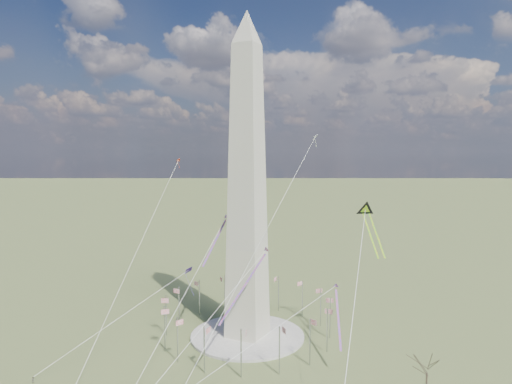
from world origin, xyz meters
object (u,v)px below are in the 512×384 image
at_px(washington_monument, 247,186).
at_px(kite_delta_black, 367,213).
at_px(person_west, 33,380).
at_px(tree_near, 427,370).

height_order(washington_monument, kite_delta_black, washington_monument).
relative_size(washington_monument, person_west, 65.24).
bearing_deg(person_west, tree_near, -121.47).
xyz_separation_m(washington_monument, kite_delta_black, (34.95, 8.59, -7.32)).
bearing_deg(tree_near, person_west, -163.32).
xyz_separation_m(person_west, kite_delta_black, (71.70, 57.58, 39.87)).
distance_m(washington_monument, kite_delta_black, 36.73).
distance_m(washington_monument, person_west, 77.31).
bearing_deg(kite_delta_black, tree_near, 95.02).
distance_m(tree_near, kite_delta_black, 47.19).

